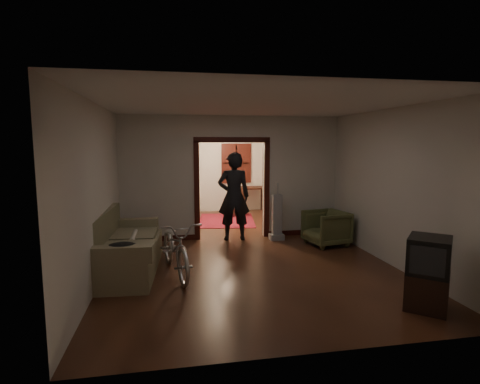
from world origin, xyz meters
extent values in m
cube|color=#321910|center=(0.00, 0.00, 0.00)|extent=(5.00, 8.50, 0.01)
cube|color=white|center=(0.00, 0.00, 2.80)|extent=(5.00, 8.50, 0.01)
cube|color=beige|center=(0.00, 4.25, 1.40)|extent=(5.00, 0.02, 2.80)
cube|color=beige|center=(-2.50, 0.00, 1.40)|extent=(0.02, 8.50, 2.80)
cube|color=beige|center=(2.50, 0.00, 1.40)|extent=(0.02, 8.50, 2.80)
cube|color=beige|center=(0.00, 0.75, 1.40)|extent=(5.00, 0.14, 2.80)
cube|color=black|center=(0.00, 0.75, 1.10)|extent=(1.74, 0.20, 2.32)
cube|color=black|center=(0.70, 4.21, 1.55)|extent=(0.98, 0.06, 1.28)
sphere|color=#FFE0A5|center=(0.00, 2.50, 2.35)|extent=(0.24, 0.24, 0.24)
cube|color=silver|center=(1.05, 0.68, 1.25)|extent=(0.08, 0.01, 0.12)
cube|color=#6A6546|center=(-2.15, -1.24, 0.51)|extent=(1.14, 2.28, 1.02)
cylinder|color=beige|center=(-2.05, -0.94, 0.53)|extent=(0.10, 0.76, 0.10)
ellipsoid|color=black|center=(-2.10, -2.15, 0.68)|extent=(0.43, 0.33, 0.13)
imported|color=silver|center=(-1.32, -1.57, 0.47)|extent=(0.98, 1.89, 0.95)
imported|color=#4A502D|center=(1.89, -0.28, 0.37)|extent=(0.96, 0.94, 0.75)
cube|color=black|center=(1.94, -3.48, 0.25)|extent=(0.75, 0.75, 0.51)
cube|color=black|center=(1.94, -3.48, 0.72)|extent=(0.75, 0.75, 0.48)
cube|color=gray|center=(0.97, 0.35, 0.52)|extent=(0.33, 0.26, 1.04)
imported|color=black|center=(0.01, 0.53, 0.99)|extent=(0.74, 0.50, 1.99)
cube|color=maroon|center=(0.15, 2.65, 0.01)|extent=(1.80, 2.21, 0.02)
cube|color=#1F331E|center=(-1.46, 3.66, 0.98)|extent=(0.98, 0.54, 1.95)
sphere|color=#1E5972|center=(-1.46, 3.66, 1.94)|extent=(0.29, 0.29, 0.29)
cube|color=black|center=(1.04, 3.88, 0.39)|extent=(1.19, 0.86, 0.79)
cube|color=black|center=(0.59, 3.21, 0.42)|extent=(0.42, 0.42, 0.84)
camera|label=1|loc=(-1.35, -7.70, 2.17)|focal=28.00mm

